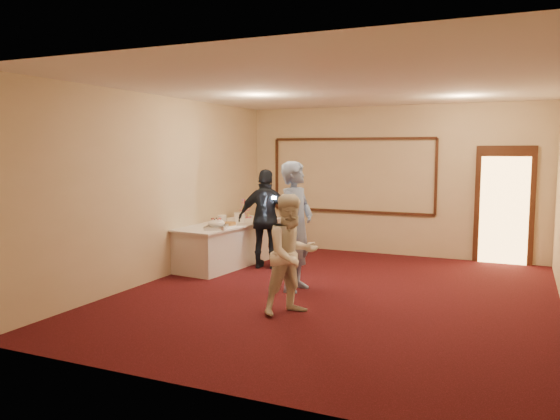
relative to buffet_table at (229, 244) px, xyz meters
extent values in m
plane|color=black|center=(2.51, -1.31, -0.39)|extent=(7.00, 7.00, 0.00)
cube|color=beige|center=(2.51, 2.19, 1.11)|extent=(6.00, 0.04, 3.00)
cube|color=beige|center=(2.51, -4.81, 1.11)|extent=(6.00, 0.04, 3.00)
cube|color=beige|center=(-0.49, -1.31, 1.11)|extent=(0.04, 7.00, 3.00)
cube|color=white|center=(2.51, -1.31, 2.61)|extent=(6.00, 7.00, 0.04)
cube|color=#381B10|center=(1.71, 2.16, 0.46)|extent=(3.40, 0.04, 0.05)
cube|color=#381B10|center=(1.71, 2.16, 1.96)|extent=(3.40, 0.04, 0.05)
cube|color=#381B10|center=(0.01, 2.16, 1.21)|extent=(0.05, 0.04, 1.50)
cube|color=#381B10|center=(3.41, 2.16, 1.21)|extent=(0.05, 0.04, 1.50)
cube|color=#381B10|center=(4.66, 2.15, 0.71)|extent=(1.05, 0.06, 2.20)
cube|color=#FFBF66|center=(4.66, 2.12, 0.61)|extent=(0.85, 0.02, 2.00)
cube|color=white|center=(0.00, 0.00, -0.02)|extent=(1.12, 2.47, 0.74)
cube|color=white|center=(0.00, 0.00, 0.37)|extent=(1.24, 2.62, 0.03)
cube|color=#B3B5BA|center=(0.18, -0.76, 0.40)|extent=(0.46, 0.52, 0.04)
ellipsoid|color=silver|center=(0.18, -0.76, 0.48)|extent=(0.29, 0.29, 0.13)
cube|color=silver|center=(0.28, -0.62, 0.42)|extent=(0.23, 0.24, 0.01)
cylinder|color=#C64664|center=(-0.13, 0.90, 0.57)|extent=(0.02, 0.02, 0.37)
cylinder|color=#C64664|center=(-0.13, 0.90, 0.39)|extent=(0.27, 0.27, 0.01)
cylinder|color=#C64664|center=(-0.13, 0.90, 0.53)|extent=(0.21, 0.21, 0.01)
cylinder|color=#C64664|center=(-0.13, 0.90, 0.68)|extent=(0.15, 0.15, 0.01)
cylinder|color=white|center=(-0.12, -0.02, 0.45)|extent=(0.17, 0.17, 0.14)
cylinder|color=white|center=(-0.12, -0.02, 0.52)|extent=(0.17, 0.17, 0.01)
cylinder|color=white|center=(0.09, 0.26, 0.47)|extent=(0.20, 0.20, 0.17)
cylinder|color=white|center=(0.09, 0.26, 0.55)|extent=(0.21, 0.21, 0.01)
cylinder|color=white|center=(0.17, -0.29, 0.39)|extent=(0.30, 0.30, 0.01)
cylinder|color=brown|center=(0.17, -0.29, 0.42)|extent=(0.26, 0.26, 0.05)
imported|color=#81A1DB|center=(1.86, -1.25, 0.59)|extent=(0.53, 0.75, 1.95)
imported|color=white|center=(2.26, -2.39, 0.39)|extent=(0.92, 0.96, 1.56)
imported|color=black|center=(0.78, -0.01, 0.50)|extent=(1.11, 0.64, 1.78)
cube|color=white|center=(0.98, -0.13, 0.90)|extent=(0.07, 0.05, 0.05)
camera|label=1|loc=(4.92, -8.77, 1.73)|focal=35.00mm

